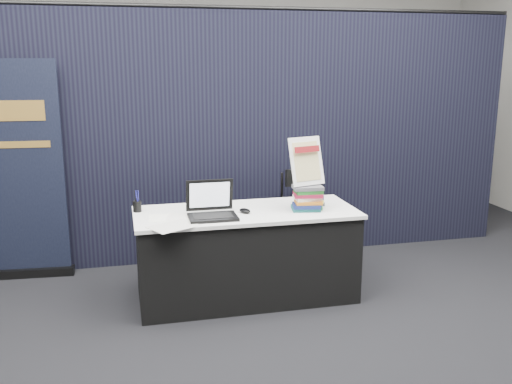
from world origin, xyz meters
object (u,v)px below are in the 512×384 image
at_px(info_sign, 306,162).
at_px(stacking_chair, 307,214).
at_px(book_stack_short, 311,201).
at_px(laptop, 212,209).
at_px(pullup_banner, 19,184).
at_px(book_stack_tall, 307,198).
at_px(display_table, 246,254).

relative_size(info_sign, stacking_chair, 0.43).
bearing_deg(info_sign, book_stack_short, 14.53).
height_order(laptop, pullup_banner, pullup_banner).
relative_size(book_stack_tall, info_sign, 0.58).
height_order(book_stack_short, pullup_banner, pullup_banner).
bearing_deg(info_sign, book_stack_tall, -105.61).
bearing_deg(display_table, pullup_banner, 153.46).
bearing_deg(stacking_chair, book_stack_tall, -132.27).
xyz_separation_m(laptop, book_stack_short, (0.84, 0.08, -0.01)).
xyz_separation_m(info_sign, stacking_chair, (0.23, 0.64, -0.62)).
bearing_deg(laptop, info_sign, 4.01).
xyz_separation_m(info_sign, pullup_banner, (-2.34, 1.00, -0.28)).
bearing_deg(display_table, book_stack_tall, -11.73).
distance_m(display_table, info_sign, 0.91).
relative_size(laptop, pullup_banner, 0.19).
bearing_deg(book_stack_tall, pullup_banner, 156.29).
relative_size(laptop, book_stack_short, 1.61).
distance_m(display_table, book_stack_short, 0.69).
bearing_deg(info_sign, pullup_banner, 141.31).
bearing_deg(book_stack_short, info_sign, -149.86).
relative_size(laptop, stacking_chair, 0.40).
xyz_separation_m(book_stack_short, stacking_chair, (0.17, 0.60, -0.28)).
xyz_separation_m(laptop, info_sign, (0.78, 0.05, 0.33)).
distance_m(book_stack_short, stacking_chair, 0.69).
bearing_deg(stacking_chair, book_stack_short, -129.25).
bearing_deg(pullup_banner, book_stack_tall, -19.49).
bearing_deg(stacking_chair, pullup_banner, 148.81).
height_order(display_table, book_stack_tall, book_stack_tall).
xyz_separation_m(book_stack_short, pullup_banner, (-2.40, 0.97, 0.06)).
bearing_deg(book_stack_tall, display_table, 168.27).
xyz_separation_m(display_table, book_stack_short, (0.54, -0.04, 0.43)).
bearing_deg(book_stack_short, laptop, -174.36).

